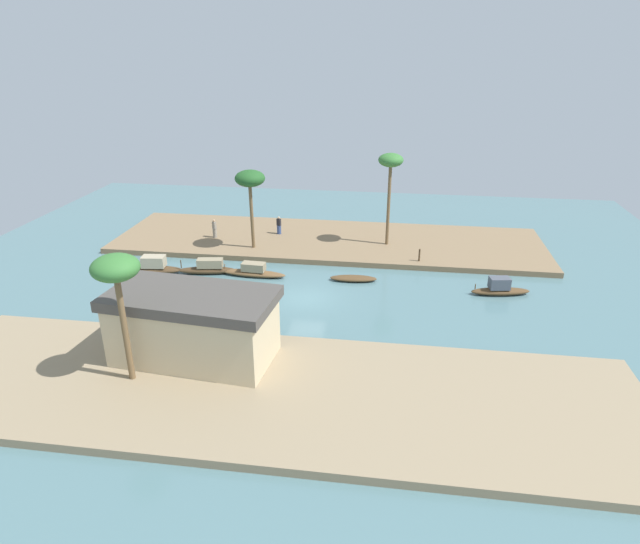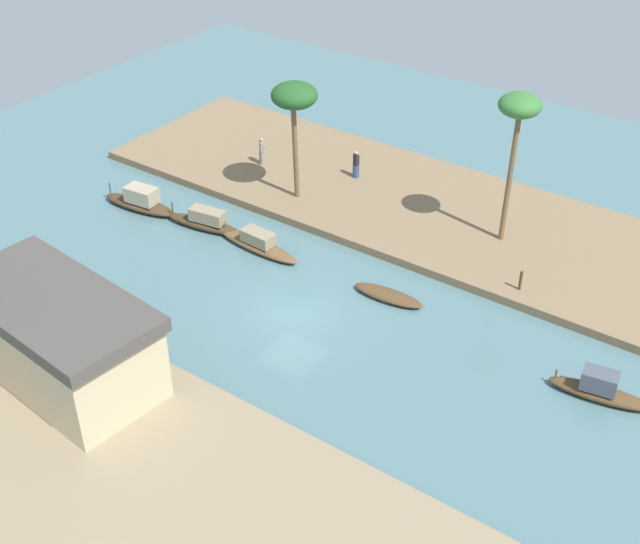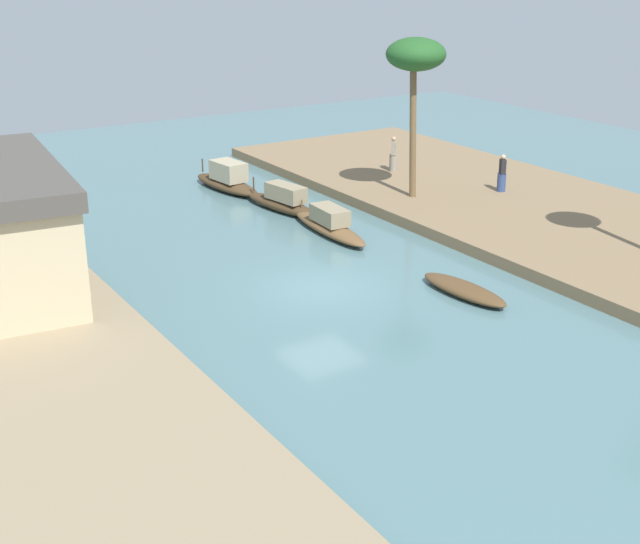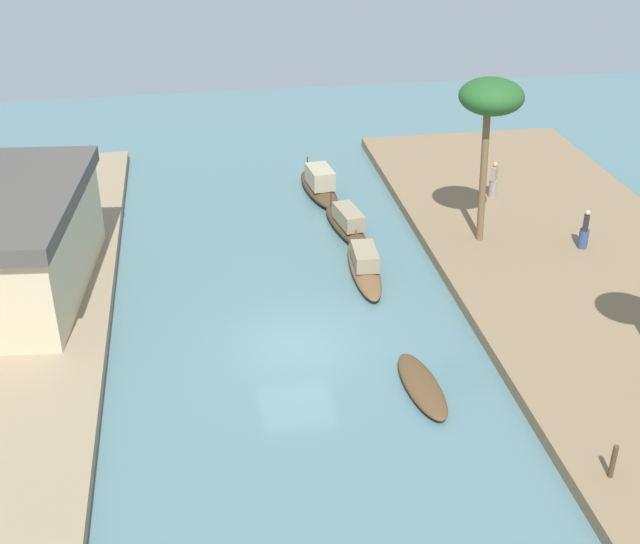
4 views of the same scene
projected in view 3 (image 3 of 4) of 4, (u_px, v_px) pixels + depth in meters
name	position (u px, v px, depth m)	size (l,w,h in m)	color
river_water	(321.00, 288.00, 28.06)	(60.41, 60.41, 0.00)	slate
riverbank_left	(570.00, 225.00, 33.74)	(37.33, 10.76, 0.44)	#846B4C
sampan_foreground	(329.00, 224.00, 33.28)	(5.16, 1.35, 1.07)	brown
sampan_downstream_large	(464.00, 290.00, 27.37)	(3.56, 1.27, 0.39)	brown
sampan_upstream_small	(283.00, 201.00, 36.10)	(4.53, 1.66, 1.18)	#47331E
sampan_midstream	(227.00, 180.00, 39.23)	(4.78, 1.74, 1.37)	#47331E
person_on_near_bank	(393.00, 156.00, 40.73)	(0.50, 0.50, 1.66)	gray
person_by_mooring	(502.00, 176.00, 37.35)	(0.51, 0.51, 1.63)	#33477A
palm_tree_left_far	(416.00, 58.00, 34.71)	(2.45, 2.45, 6.62)	brown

